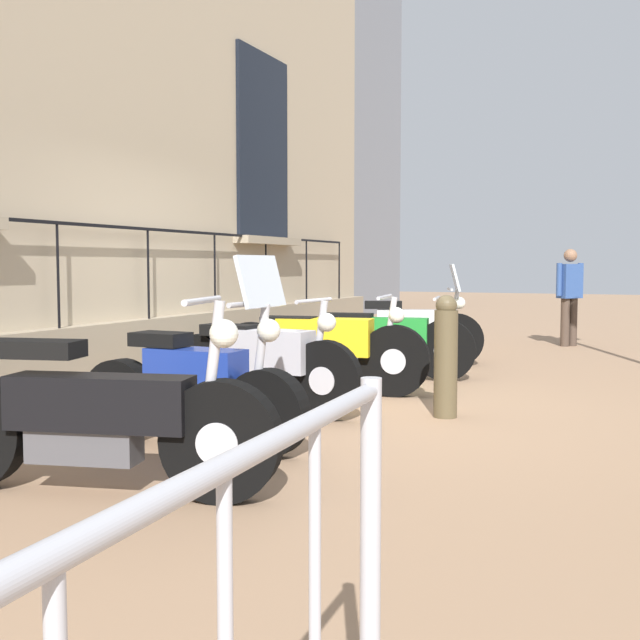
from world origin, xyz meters
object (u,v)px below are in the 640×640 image
(pedestrian_standing, at_px, (570,292))
(motorcycle_blue, at_px, (194,390))
(motorcycle_silver, at_px, (261,363))
(motorcycle_white, at_px, (408,332))
(motorcycle_black, at_px, (93,422))
(motorcycle_yellow, at_px, (321,349))
(motorcycle_green, at_px, (379,341))
(bollard, at_px, (446,356))

(pedestrian_standing, bearing_deg, motorcycle_blue, -101.80)
(motorcycle_silver, xyz_separation_m, motorcycle_white, (0.22, 3.73, -0.01))
(motorcycle_silver, bearing_deg, motorcycle_black, -84.17)
(motorcycle_yellow, xyz_separation_m, pedestrian_standing, (1.85, 5.84, 0.42))
(motorcycle_silver, relative_size, pedestrian_standing, 1.26)
(motorcycle_yellow, bearing_deg, motorcycle_green, 80.79)
(motorcycle_white, bearing_deg, motorcycle_black, -89.62)
(motorcycle_blue, xyz_separation_m, pedestrian_standing, (1.75, 8.38, 0.46))
(motorcycle_blue, relative_size, motorcycle_silver, 0.95)
(motorcycle_blue, height_order, motorcycle_silver, motorcycle_blue)
(motorcycle_black, distance_m, pedestrian_standing, 9.73)
(motorcycle_blue, xyz_separation_m, motorcycle_green, (0.10, 3.77, 0.01))
(motorcycle_black, height_order, bollard, motorcycle_black)
(motorcycle_silver, xyz_separation_m, motorcycle_yellow, (0.07, 1.19, 0.01))
(motorcycle_yellow, height_order, bollard, bollard)
(motorcycle_blue, relative_size, motorcycle_yellow, 0.84)
(motorcycle_blue, distance_m, motorcycle_silver, 1.36)
(motorcycle_black, relative_size, motorcycle_green, 0.99)
(motorcycle_yellow, xyz_separation_m, bollard, (1.48, -0.72, 0.07))
(motorcycle_blue, height_order, pedestrian_standing, pedestrian_standing)
(motorcycle_black, distance_m, motorcycle_green, 4.96)
(motorcycle_green, distance_m, bollard, 2.33)
(motorcycle_blue, relative_size, motorcycle_green, 0.85)
(motorcycle_green, bearing_deg, motorcycle_blue, -91.49)
(motorcycle_silver, bearing_deg, motorcycle_yellow, 86.77)
(motorcycle_green, relative_size, bollard, 2.09)
(motorcycle_yellow, distance_m, pedestrian_standing, 6.14)
(motorcycle_white, relative_size, bollard, 1.84)
(motorcycle_silver, relative_size, motorcycle_white, 1.01)
(motorcycle_silver, distance_m, motorcycle_white, 3.74)
(motorcycle_white, xyz_separation_m, pedestrian_standing, (1.70, 3.30, 0.44))
(motorcycle_blue, bearing_deg, bollard, 53.01)
(motorcycle_blue, bearing_deg, motorcycle_yellow, 92.25)
(motorcycle_white, distance_m, bollard, 3.52)
(motorcycle_black, bearing_deg, motorcycle_green, 89.93)
(motorcycle_yellow, bearing_deg, pedestrian_standing, 72.40)
(motorcycle_black, bearing_deg, motorcycle_silver, 95.83)
(motorcycle_black, distance_m, bollard, 3.28)
(motorcycle_black, xyz_separation_m, bollard, (1.28, 3.02, 0.11))
(motorcycle_blue, xyz_separation_m, motorcycle_yellow, (-0.10, 2.55, 0.04))
(motorcycle_black, bearing_deg, motorcycle_blue, 94.43)
(motorcycle_black, xyz_separation_m, motorcycle_yellow, (-0.19, 3.74, 0.04))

